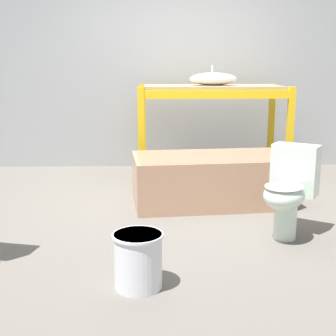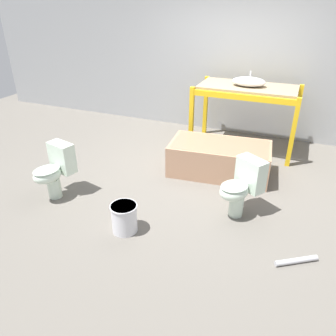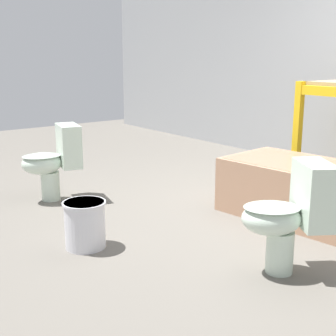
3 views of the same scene
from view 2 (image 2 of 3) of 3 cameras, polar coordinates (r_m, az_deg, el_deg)
The scene contains 9 objects.
ground_plane at distance 5.08m, azimuth 4.43°, elevation -0.65°, with size 12.00×12.00×0.00m, color #666059.
warehouse_wall_rear at distance 6.41m, azimuth 10.90°, elevation 20.07°, with size 10.80×0.08×3.20m.
shelving_rack at distance 5.73m, azimuth 13.58°, elevation 12.07°, with size 1.71×0.91×1.11m.
sink_basin at distance 5.64m, azimuth 13.88°, elevation 14.39°, with size 0.54×0.34×0.23m.
bathtub_main at distance 4.98m, azimuth 8.93°, elevation 1.99°, with size 1.54×0.91×0.48m.
toilet_near at distance 4.02m, azimuth 12.67°, elevation -3.01°, with size 0.57×0.63×0.72m.
toilet_far at distance 4.55m, azimuth -19.15°, elevation -0.15°, with size 0.45×0.60×0.72m.
bucket_white at distance 3.80m, azimuth -7.62°, elevation -8.54°, with size 0.31×0.31×0.34m.
loose_pipe at distance 3.70m, azimuth 21.44°, elevation -14.78°, with size 0.42×0.30×0.06m.
Camera 2 is at (1.34, -4.27, 2.42)m, focal length 35.00 mm.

